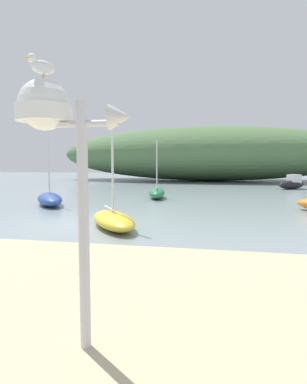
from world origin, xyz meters
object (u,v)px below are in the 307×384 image
at_px(sailboat_west_reach, 113,220).
at_px(sailboat_outer_mooring, 157,193).
at_px(seagull_on_radar, 41,66).
at_px(motorboat_far_left, 292,183).
at_px(sailboat_near_shore, 50,199).
at_px(mast_structure, 54,125).

bearing_deg(sailboat_west_reach, sailboat_outer_mooring, 91.33).
xyz_separation_m(seagull_on_radar, motorboat_far_left, (8.40, 26.41, -2.84)).
distance_m(seagull_on_radar, sailboat_west_reach, 8.13).
bearing_deg(seagull_on_radar, sailboat_west_reach, 102.86).
distance_m(seagull_on_radar, sailboat_near_shore, 14.58).
height_order(sailboat_west_reach, sailboat_near_shore, sailboat_near_shore).
xyz_separation_m(mast_structure, motorboat_far_left, (8.27, 26.40, -2.21)).
bearing_deg(sailboat_near_shore, sailboat_west_reach, -43.93).
height_order(seagull_on_radar, sailboat_outer_mooring, sailboat_outer_mooring).
relative_size(sailboat_outer_mooring, sailboat_near_shore, 0.86).
height_order(seagull_on_radar, sailboat_west_reach, sailboat_west_reach).
relative_size(seagull_on_radar, sailboat_near_shore, 0.07).
distance_m(sailboat_west_reach, sailboat_near_shore, 7.35).
bearing_deg(sailboat_near_shore, mast_structure, -60.28).
bearing_deg(sailboat_near_shore, sailboat_outer_mooring, 41.13).
distance_m(sailboat_west_reach, sailboat_outer_mooring, 9.53).
xyz_separation_m(seagull_on_radar, sailboat_outer_mooring, (-1.90, 16.88, -2.98)).
xyz_separation_m(sailboat_west_reach, sailboat_near_shore, (-5.29, 5.10, 0.06)).
xyz_separation_m(mast_structure, sailboat_outer_mooring, (-2.03, 16.87, -2.35)).
xyz_separation_m(sailboat_west_reach, sailboat_outer_mooring, (-0.22, 9.53, 0.07)).
height_order(mast_structure, sailboat_outer_mooring, sailboat_outer_mooring).
distance_m(motorboat_far_left, sailboat_near_shore, 20.77).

